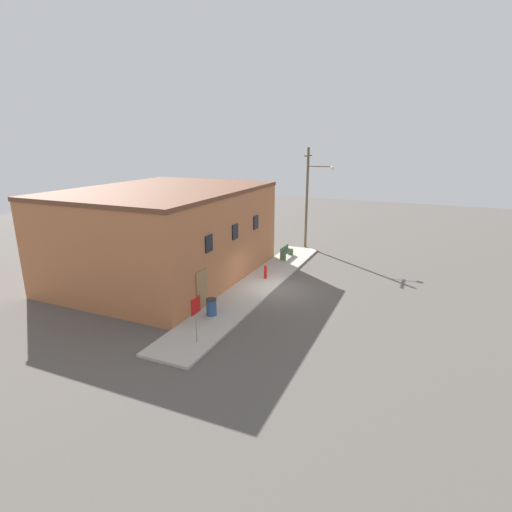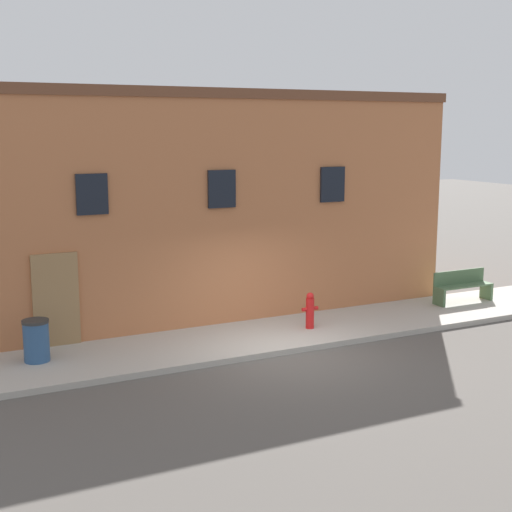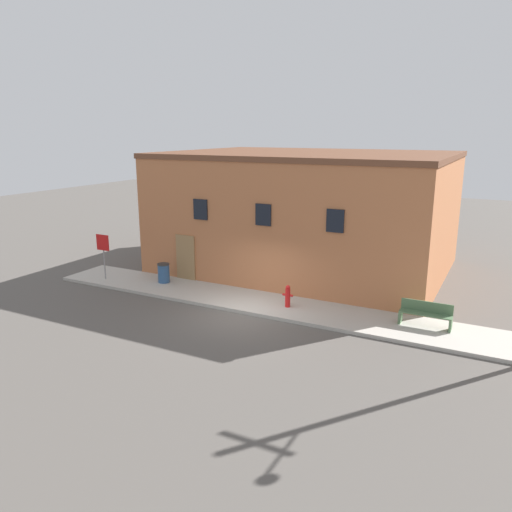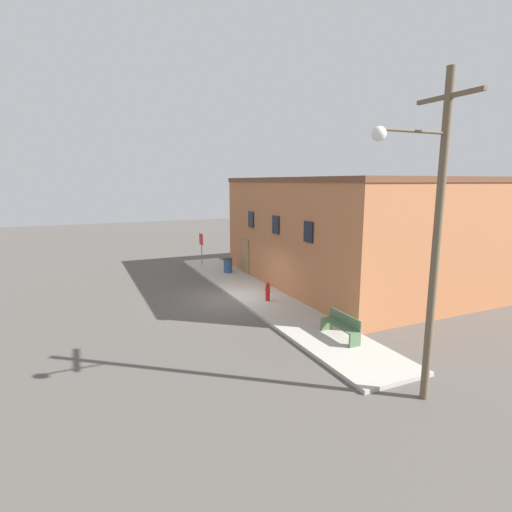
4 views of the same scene
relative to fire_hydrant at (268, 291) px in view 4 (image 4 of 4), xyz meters
name	(u,v)px [view 4 (image 4 of 4)]	position (x,y,z in m)	size (l,w,h in m)	color
ground_plane	(233,299)	(-1.29, -1.21, -0.57)	(80.00, 80.00, 0.00)	#56514C
sidewalk	(257,295)	(-1.29, 0.05, -0.51)	(19.31, 2.52, 0.13)	#B2ADA3
brick_building	(356,231)	(-1.72, 6.31, 2.33)	(13.35, 10.11, 5.79)	#B26B42
fire_hydrant	(268,291)	(0.00, 0.00, 0.00)	(0.42, 0.20, 0.88)	red
stop_sign	(201,243)	(-9.03, -0.45, 1.03)	(0.73, 0.06, 2.09)	gray
bench	(341,326)	(5.09, 0.41, 0.01)	(1.77, 0.44, 0.87)	#4C6B47
trash_bin	(228,265)	(-6.29, 0.38, 0.00)	(0.55, 0.55, 0.87)	#2D517F
utility_pole	(432,227)	(9.11, -0.08, 3.94)	(1.80, 2.23, 8.16)	brown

